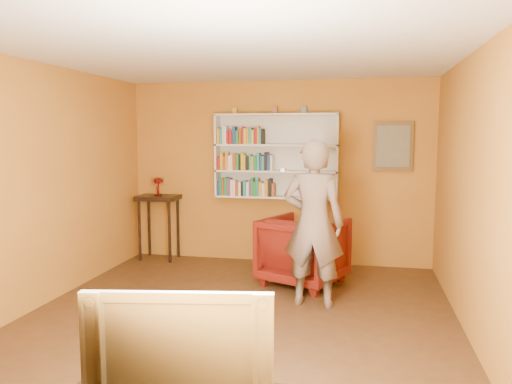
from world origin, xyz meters
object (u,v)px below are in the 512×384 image
ruby_lustre (158,182)px  television (181,338)px  armchair (303,251)px  person (313,223)px  bookshelf (277,156)px  console_table (159,206)px

ruby_lustre → television: size_ratio=0.26×
armchair → television: size_ratio=0.90×
ruby_lustre → television: (2.05, -4.50, -0.43)m
television → person: bearing=70.8°
person → bookshelf: bearing=-62.9°
television → ruby_lustre: bearing=104.6°
console_table → ruby_lustre: ruby_lustre is taller
bookshelf → television: size_ratio=1.69×
console_table → television: television is taller
armchair → person: person is taller
bookshelf → television: bearing=-86.9°
bookshelf → console_table: 1.97m
ruby_lustre → television: bearing=-65.5°
bookshelf → television: (0.25, -4.66, -0.84)m
armchair → television: 3.69m
bookshelf → armchair: bookshelf is taller
ruby_lustre → armchair: size_ratio=0.29×
television → console_table: bearing=104.6°
console_table → ruby_lustre: (0.00, -0.00, 0.37)m
ruby_lustre → armchair: (2.33, -0.84, -0.75)m
bookshelf → armchair: bearing=-62.3°
bookshelf → ruby_lustre: size_ratio=6.51×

